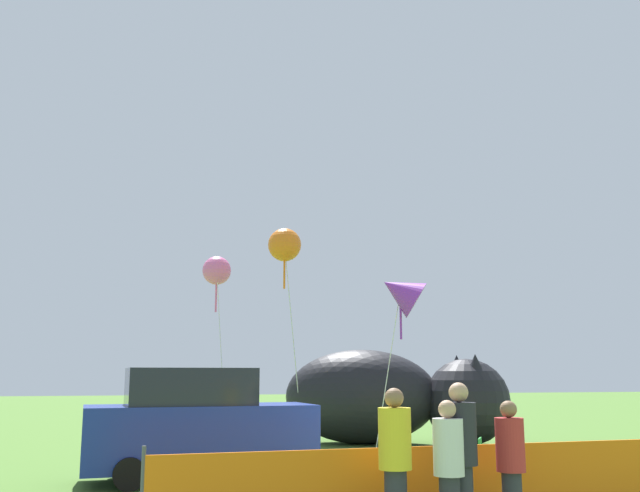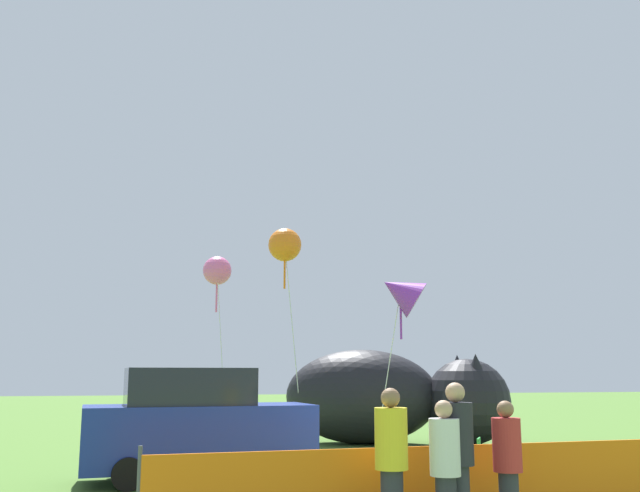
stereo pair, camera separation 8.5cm
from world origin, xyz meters
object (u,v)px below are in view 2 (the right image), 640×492
(folding_chair, at_px, (487,458))
(kite_purple_delta, at_px, (400,292))
(inflatable_cat, at_px, (391,400))
(kite_pink_octopus, at_px, (217,271))
(spectator_in_black_shirt, at_px, (508,462))
(parked_car, at_px, (197,425))
(spectator_in_blue_shirt, at_px, (391,458))
(spectator_in_white_shirt, at_px, (445,466))
(kite_orange_flower, at_px, (285,245))
(spectator_in_green_shirt, at_px, (457,454))

(folding_chair, distance_m, kite_purple_delta, 6.97)
(inflatable_cat, relative_size, kite_pink_octopus, 1.18)
(spectator_in_black_shirt, xyz_separation_m, kite_purple_delta, (2.25, 9.75, 3.32))
(parked_car, xyz_separation_m, kite_purple_delta, (5.70, 3.88, 3.20))
(parked_car, distance_m, spectator_in_blue_shirt, 6.19)
(kite_purple_delta, bearing_deg, inflatable_cat, 79.35)
(parked_car, bearing_deg, spectator_in_black_shirt, -63.39)
(inflatable_cat, height_order, spectator_in_blue_shirt, inflatable_cat)
(spectator_in_white_shirt, bearing_deg, parked_car, 112.33)
(folding_chair, relative_size, spectator_in_blue_shirt, 0.46)
(parked_car, distance_m, spectator_in_white_shirt, 6.58)
(kite_orange_flower, bearing_deg, folding_chair, -74.17)
(kite_purple_delta, bearing_deg, spectator_in_green_shirt, -106.84)
(spectator_in_white_shirt, bearing_deg, kite_purple_delta, 72.20)
(spectator_in_black_shirt, distance_m, kite_purple_delta, 10.54)
(folding_chair, bearing_deg, kite_orange_flower, 137.26)
(parked_car, distance_m, inflatable_cat, 8.46)
(kite_pink_octopus, bearing_deg, spectator_in_white_shirt, -84.31)
(parked_car, relative_size, kite_purple_delta, 0.90)
(folding_chair, xyz_separation_m, kite_purple_delta, (0.58, 5.86, 3.74))
(inflatable_cat, xyz_separation_m, kite_pink_octopus, (-4.96, 1.96, 3.93))
(spectator_in_white_shirt, bearing_deg, kite_pink_octopus, 95.69)
(inflatable_cat, distance_m, kite_orange_flower, 5.51)
(parked_car, bearing_deg, folding_chair, -24.91)
(spectator_in_black_shirt, relative_size, spectator_in_white_shirt, 0.99)
(parked_car, xyz_separation_m, spectator_in_green_shirt, (2.73, -5.93, 0.01))
(folding_chair, distance_m, kite_orange_flower, 9.75)
(parked_car, height_order, spectator_in_blue_shirt, parked_car)
(spectator_in_white_shirt, relative_size, kite_pink_octopus, 0.30)
(kite_pink_octopus, relative_size, kite_orange_flower, 0.90)
(spectator_in_black_shirt, bearing_deg, parked_car, 120.43)
(folding_chair, relative_size, spectator_in_black_shirt, 0.51)
(spectator_in_green_shirt, bearing_deg, kite_orange_flower, 89.26)
(parked_car, bearing_deg, spectator_in_green_shirt, -69.10)
(spectator_in_white_shirt, distance_m, kite_orange_flower, 12.95)
(kite_pink_octopus, height_order, kite_orange_flower, kite_orange_flower)
(folding_chair, height_order, kite_purple_delta, kite_purple_delta)
(inflatable_cat, bearing_deg, parked_car, -114.51)
(spectator_in_green_shirt, height_order, spectator_in_black_shirt, spectator_in_green_shirt)
(kite_orange_flower, bearing_deg, spectator_in_white_shirt, -91.83)
(spectator_in_green_shirt, distance_m, kite_purple_delta, 10.73)
(kite_purple_delta, bearing_deg, parked_car, -145.75)
(parked_car, relative_size, kite_orange_flower, 0.71)
(folding_chair, height_order, inflatable_cat, inflatable_cat)
(spectator_in_green_shirt, height_order, kite_orange_flower, kite_orange_flower)
(spectator_in_black_shirt, bearing_deg, kite_purple_delta, 76.98)
(spectator_in_green_shirt, xyz_separation_m, spectator_in_white_shirt, (-0.23, -0.15, -0.11))
(folding_chair, bearing_deg, spectator_in_black_shirt, -81.89)
(folding_chair, relative_size, kite_purple_delta, 0.17)
(parked_car, xyz_separation_m, kite_orange_flower, (2.88, 5.92, 4.72))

